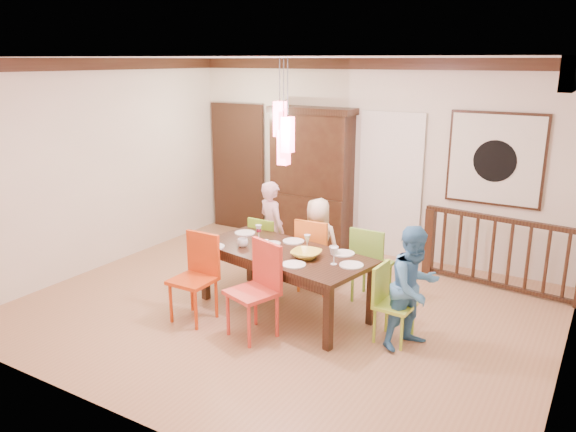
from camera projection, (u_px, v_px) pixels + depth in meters
The scene contains 36 objects.
floor at pixel (284, 308), 6.73m from camera, with size 6.00×6.00×0.00m, color #A67550.
ceiling at pixel (283, 57), 5.95m from camera, with size 6.00×6.00×0.00m, color white.
wall_back at pixel (370, 158), 8.41m from camera, with size 6.00×6.00×0.00m, color beige.
wall_left at pixel (100, 166), 7.83m from camera, with size 5.00×5.00×0.00m, color beige.
crown_molding at pixel (283, 65), 5.97m from camera, with size 6.00×5.00×0.16m, color black, non-canonical shape.
panel_door at pixel (239, 169), 9.66m from camera, with size 1.04×0.07×2.24m, color black.
white_doorway at pixel (390, 187), 8.32m from camera, with size 0.97×0.05×2.22m, color silver.
painting at pixel (495, 159), 7.45m from camera, with size 1.25×0.06×1.25m.
pendant_cluster at pixel (284, 133), 6.11m from camera, with size 0.27×0.21×1.14m.
dining_table at pixel (284, 258), 6.49m from camera, with size 2.22×1.32×0.75m.
chair_far_left at pixel (269, 243), 7.52m from camera, with size 0.41×0.41×0.88m.
chair_far_mid at pixel (317, 249), 7.14m from camera, with size 0.46×0.46×0.97m.
chair_far_right at pixel (372, 258), 6.83m from camera, with size 0.44×0.44×0.95m.
chair_near_left at pixel (192, 273), 6.29m from camera, with size 0.45×0.45×0.99m.
chair_near_mid at pixel (252, 285), 5.91m from camera, with size 0.58×0.58×1.03m.
chair_end_right at pixel (395, 299), 5.83m from camera, with size 0.39×0.39×0.83m.
china_hutch at pixel (311, 177), 8.77m from camera, with size 1.38×0.46×2.18m.
balustrade at pixel (501, 252), 7.18m from camera, with size 2.07×0.30×0.96m.
person_far_left at pixel (272, 230), 7.57m from camera, with size 0.49×0.32×1.33m, color #FFC2D5.
person_far_mid at pixel (318, 243), 7.24m from camera, with size 0.58×0.38×1.18m, color beige.
person_end_right at pixel (414, 288), 5.69m from camera, with size 0.63×0.49×1.29m, color #4485BF.
serving_bowl at pixel (306, 254), 6.24m from camera, with size 0.33×0.33×0.08m, color gold.
small_bowl at pixel (272, 246), 6.56m from camera, with size 0.20×0.20×0.06m, color white.
cup_left at pixel (243, 243), 6.59m from camera, with size 0.13×0.13×0.10m, color silver.
cup_right at pixel (334, 251), 6.33m from camera, with size 0.11×0.11×0.10m, color silver.
plate_far_left at pixel (245, 233), 7.11m from camera, with size 0.26×0.26×0.01m, color white.
plate_far_mid at pixel (293, 241), 6.79m from camera, with size 0.26×0.26×0.01m, color white.
plate_far_right at pixel (343, 253), 6.37m from camera, with size 0.26×0.26×0.01m, color white.
plate_near_left at pixel (214, 247), 6.59m from camera, with size 0.26×0.26×0.01m, color white.
plate_near_mid at pixel (294, 265), 6.02m from camera, with size 0.26×0.26×0.01m, color white.
plate_end_right at pixel (351, 265), 6.00m from camera, with size 0.26×0.26×0.01m, color white.
wine_glass_a at pixel (259, 233), 6.83m from camera, with size 0.08×0.08×0.19m, color #590C19, non-canonical shape.
wine_glass_b at pixel (307, 243), 6.45m from camera, with size 0.08×0.08×0.19m, color silver, non-canonical shape.
wine_glass_c at pixel (265, 248), 6.27m from camera, with size 0.08×0.08×0.19m, color #590C19, non-canonical shape.
wine_glass_d at pixel (334, 256), 6.02m from camera, with size 0.08×0.08×0.19m, color silver, non-canonical shape.
napkin at pixel (263, 257), 6.24m from camera, with size 0.18×0.14×0.01m, color #D83359.
Camera 1 is at (3.22, -5.28, 2.88)m, focal length 35.00 mm.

